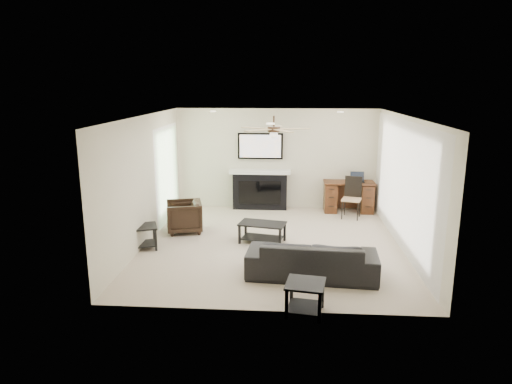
% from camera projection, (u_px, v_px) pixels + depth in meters
% --- Properties ---
extents(room_shell, '(5.50, 5.54, 2.52)m').
position_uv_depth(room_shell, '(283.00, 159.00, 8.69)').
color(room_shell, '#BFB19A').
rests_on(room_shell, ground).
extents(sofa, '(2.17, 0.99, 0.62)m').
position_uv_depth(sofa, '(312.00, 259.00, 7.43)').
color(sofa, black).
rests_on(sofa, ground).
extents(armchair, '(0.89, 0.88, 0.67)m').
position_uv_depth(armchair, '(184.00, 217.00, 9.69)').
color(armchair, black).
rests_on(armchair, ground).
extents(coffee_table, '(0.98, 0.67, 0.40)m').
position_uv_depth(coffee_table, '(262.00, 233.00, 9.07)').
color(coffee_table, black).
rests_on(coffee_table, ground).
extents(end_table_near, '(0.60, 0.60, 0.45)m').
position_uv_depth(end_table_near, '(305.00, 298.00, 6.24)').
color(end_table_near, black).
rests_on(end_table_near, ground).
extents(end_table_left, '(0.64, 0.64, 0.45)m').
position_uv_depth(end_table_left, '(144.00, 237.00, 8.73)').
color(end_table_left, black).
rests_on(end_table_left, ground).
extents(fireplace_unit, '(1.52, 0.34, 1.91)m').
position_uv_depth(fireplace_unit, '(260.00, 172.00, 11.33)').
color(fireplace_unit, black).
rests_on(fireplace_unit, ground).
extents(desk, '(1.22, 0.56, 0.76)m').
position_uv_depth(desk, '(348.00, 197.00, 11.21)').
color(desk, '#36150D').
rests_on(desk, ground).
extents(desk_chair, '(0.53, 0.54, 0.97)m').
position_uv_depth(desk_chair, '(352.00, 198.00, 10.65)').
color(desk_chair, black).
rests_on(desk_chair, ground).
extents(laptop, '(0.33, 0.24, 0.23)m').
position_uv_depth(laptop, '(358.00, 177.00, 11.06)').
color(laptop, black).
rests_on(laptop, desk).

